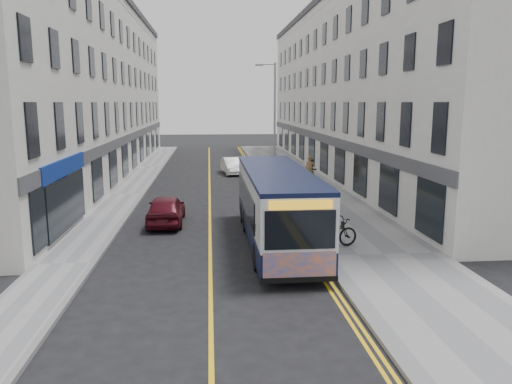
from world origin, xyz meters
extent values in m
plane|color=black|center=(0.00, 0.00, 0.00)|extent=(140.00, 140.00, 0.00)
cube|color=gray|center=(6.25, 12.00, 0.06)|extent=(4.50, 64.00, 0.12)
cube|color=gray|center=(-5.00, 12.00, 0.06)|extent=(2.00, 64.00, 0.12)
cube|color=slate|center=(4.00, 12.00, 0.07)|extent=(0.18, 64.00, 0.13)
cube|color=slate|center=(-4.00, 12.00, 0.07)|extent=(0.18, 64.00, 0.13)
cube|color=yellow|center=(0.00, 12.00, 0.00)|extent=(0.12, 64.00, 0.01)
cube|color=yellow|center=(3.55, 12.00, 0.00)|extent=(0.10, 64.00, 0.01)
cube|color=yellow|center=(3.75, 12.00, 0.00)|extent=(0.10, 64.00, 0.01)
cube|color=white|center=(11.50, 21.00, 6.50)|extent=(6.00, 46.00, 13.00)
cube|color=silver|center=(-9.00, 21.00, 6.50)|extent=(6.00, 46.00, 13.00)
cylinder|color=#999BA1|center=(4.25, 14.00, 4.00)|extent=(0.14, 0.14, 8.00)
cylinder|color=#999BA1|center=(3.75, 14.00, 7.90)|extent=(1.00, 0.08, 0.08)
cube|color=#999BA1|center=(3.25, 14.00, 7.85)|extent=(0.50, 0.18, 0.12)
cube|color=black|center=(2.62, 0.82, 0.74)|extent=(2.32, 10.19, 0.83)
cube|color=silver|center=(2.62, 0.82, 1.99)|extent=(2.32, 10.19, 1.67)
cube|color=black|center=(2.62, 0.82, 2.90)|extent=(2.34, 10.19, 0.15)
cube|color=black|center=(1.44, 1.37, 1.81)|extent=(0.04, 7.97, 1.07)
cube|color=black|center=(3.79, 1.37, 1.81)|extent=(0.04, 7.97, 1.07)
cube|color=black|center=(2.62, -4.30, 1.90)|extent=(2.08, 0.04, 1.16)
cube|color=orange|center=(2.62, -4.30, 0.79)|extent=(2.18, 0.04, 0.88)
cube|color=orange|center=(2.62, -4.31, 2.64)|extent=(1.85, 0.04, 0.26)
cylinder|color=black|center=(1.57, -2.24, 0.46)|extent=(0.26, 0.93, 0.93)
cylinder|color=black|center=(3.66, -2.24, 0.46)|extent=(0.26, 0.93, 0.93)
cylinder|color=black|center=(1.57, 2.86, 0.46)|extent=(0.26, 0.93, 0.93)
cylinder|color=black|center=(3.66, 2.86, 0.46)|extent=(0.26, 0.93, 0.93)
cylinder|color=black|center=(1.57, 4.52, 0.46)|extent=(0.26, 0.93, 0.93)
cylinder|color=black|center=(3.66, 4.52, 0.46)|extent=(0.26, 0.93, 0.93)
imported|color=black|center=(4.54, -0.23, 0.69)|extent=(2.27, 1.20, 1.14)
imported|color=brown|center=(6.79, 14.90, 1.05)|extent=(0.80, 0.68, 1.85)
imported|color=black|center=(7.05, 15.35, 0.90)|extent=(0.95, 0.89, 1.57)
imported|color=white|center=(1.80, 20.69, 0.63)|extent=(1.81, 3.96, 1.26)
imported|color=#4E0D17|center=(-2.00, 4.59, 0.68)|extent=(1.65, 4.03, 1.37)
camera|label=1|loc=(0.03, -18.11, 5.54)|focal=35.00mm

